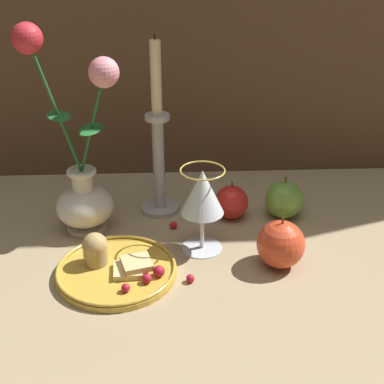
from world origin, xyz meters
name	(u,v)px	position (x,y,z in m)	size (l,w,h in m)	color
ground_plane	(160,245)	(0.00, 0.00, 0.00)	(2.40, 2.40, 0.00)	#9E8966
vase	(81,175)	(-0.14, 0.07, 0.11)	(0.17, 0.11, 0.39)	silver
plate_with_pastries	(114,267)	(-0.08, -0.09, 0.01)	(0.21, 0.21, 0.07)	gold
wine_glass	(202,195)	(0.08, -0.01, 0.11)	(0.08, 0.08, 0.16)	silver
candlestick	(161,152)	(0.00, 0.13, 0.13)	(0.08, 0.08, 0.36)	#A3A3A8
apple_beside_vase	(281,244)	(0.21, -0.07, 0.04)	(0.08, 0.08, 0.10)	#D14223
apple_near_glass	(284,200)	(0.25, 0.09, 0.04)	(0.08, 0.08, 0.09)	#669938
apple_at_table_edge	(231,202)	(0.14, 0.10, 0.03)	(0.07, 0.07, 0.08)	red
berry_near_plate	(190,278)	(0.05, -0.12, 0.01)	(0.01, 0.01, 0.01)	#AD192D
berry_front_center	(173,225)	(0.03, 0.06, 0.01)	(0.01, 0.01, 0.01)	#AD192D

